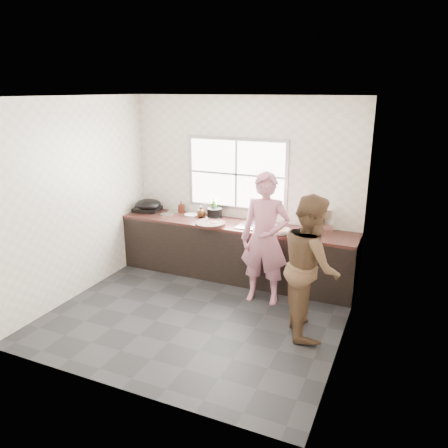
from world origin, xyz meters
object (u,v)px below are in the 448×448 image
at_px(bottle_brown_short, 201,212).
at_px(pot_lid_right, 175,211).
at_px(dish_rack, 318,218).
at_px(cutting_board, 210,224).
at_px(wok, 148,204).
at_px(bowl_crabs, 281,232).
at_px(plate_food, 192,215).
at_px(black_pot, 215,213).
at_px(bowl_mince, 215,224).
at_px(bowl_held, 259,229).
at_px(burner, 148,208).
at_px(bottle_green, 214,207).
at_px(glass_jar, 200,213).
at_px(pot_lid_left, 167,214).
at_px(woman, 265,243).
at_px(bottle_brown_tall, 181,207).
at_px(person_side, 310,266).

distance_m(bottle_brown_short, pot_lid_right, 0.57).
xyz_separation_m(dish_rack, pot_lid_right, (-2.34, 0.00, -0.16)).
xyz_separation_m(cutting_board, wok, (-1.21, 0.22, 0.12)).
bearing_deg(bowl_crabs, plate_food, 167.16).
distance_m(black_pot, bottle_brown_short, 0.22).
relative_size(cutting_board, bottle_brown_short, 2.73).
height_order(bowl_mince, bowl_held, bowl_held).
bearing_deg(cutting_board, dish_rack, 16.46).
bearing_deg(burner, bowl_held, -9.21).
bearing_deg(plate_food, bowl_mince, -31.95).
bearing_deg(burner, black_pot, 0.28).
bearing_deg(bottle_green, glass_jar, -157.50).
bearing_deg(plate_food, pot_lid_left, -162.22).
xyz_separation_m(wok, pot_lid_right, (0.36, 0.22, -0.13)).
distance_m(bowl_mince, bowl_held, 0.68).
bearing_deg(bowl_mince, plate_food, 148.05).
height_order(bowl_mince, dish_rack, dish_rack).
relative_size(woman, pot_lid_left, 7.56).
bearing_deg(bottle_green, pot_lid_left, -164.24).
height_order(bottle_green, bottle_brown_short, bottle_green).
bearing_deg(bottle_brown_tall, person_side, -28.41).
bearing_deg(plate_food, bottle_brown_short, -11.27).
relative_size(bowl_mince, plate_food, 0.81).
distance_m(black_pot, burner, 1.21).
bearing_deg(bowl_held, pot_lid_right, 164.68).
relative_size(bowl_mince, burner, 0.47).
bearing_deg(person_side, dish_rack, -15.07).
xyz_separation_m(person_side, plate_food, (-2.19, 1.24, 0.03)).
bearing_deg(black_pot, pot_lid_left, -172.47).
xyz_separation_m(black_pot, pot_lid_right, (-0.77, 0.10, -0.08)).
relative_size(cutting_board, bowl_mince, 2.36).
xyz_separation_m(bowl_mince, glass_jar, (-0.42, 0.35, 0.03)).
height_order(bowl_mince, glass_jar, glass_jar).
xyz_separation_m(cutting_board, bowl_held, (0.75, 0.00, 0.01)).
bearing_deg(bottle_brown_tall, dish_rack, 0.31).
bearing_deg(black_pot, bottle_brown_tall, 172.01).
bearing_deg(person_side, bowl_mince, 37.43).
xyz_separation_m(bottle_green, bottle_brown_tall, (-0.58, -0.01, -0.06)).
relative_size(bowl_crabs, bottle_green, 0.67).
bearing_deg(cutting_board, glass_jar, 134.79).
xyz_separation_m(person_side, pot_lid_left, (-2.57, 1.12, 0.03)).
bearing_deg(glass_jar, dish_rack, 2.65).
bearing_deg(person_side, cutting_board, 38.60).
relative_size(person_side, cutting_board, 3.72).
distance_m(bottle_green, bottle_brown_short, 0.21).
bearing_deg(woman, bowl_mince, 154.20).
bearing_deg(black_pot, bowl_held, -21.97).
height_order(plate_food, bottle_green, bottle_green).
bearing_deg(pot_lid_right, bowl_crabs, -12.85).
bearing_deg(pot_lid_left, plate_food, 17.78).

